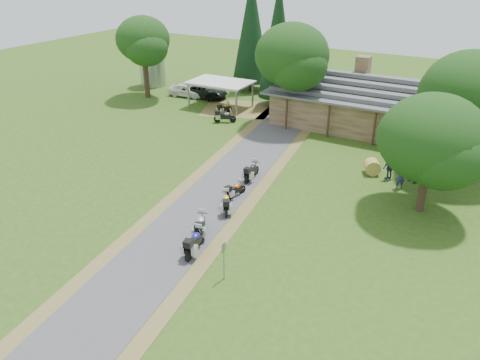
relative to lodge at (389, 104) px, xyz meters
The scene contains 25 objects.
ground 24.86m from the lodge, 104.04° to the right, with size 120.00×120.00×0.00m, color #2D4F16.
driveway 21.17m from the lodge, 108.00° to the right, with size 46.00×46.00×0.00m, color #454547.
lodge is the anchor object (origin of this frame).
silo 28.86m from the lodge, behind, with size 3.04×3.04×6.18m, color gray.
carport 16.96m from the lodge, behind, with size 6.30×4.20×2.73m, color silver, non-canonical shape.
car_white_sedan 22.29m from the lodge, behind, with size 5.53×2.34×1.84m, color white.
car_dark_suv 20.49m from the lodge, behind, with size 6.04×2.57×2.31m, color black.
motorcycle_row_a 25.25m from the lodge, 99.40° to the right, with size 2.07×0.68×1.42m, color navy, non-canonical shape.
motorcycle_row_b 23.78m from the lodge, 101.68° to the right, with size 1.98×0.65×1.36m, color #AFB1B7, non-canonical shape.
motorcycle_row_c 20.83m from the lodge, 103.83° to the right, with size 1.92×0.63×1.31m, color gold, non-canonical shape.
motorcycle_row_d 19.10m from the lodge, 106.57° to the right, with size 1.66×0.54×1.14m, color #C95714, non-canonical shape.
motorcycle_row_e 16.44m from the lodge, 110.63° to the right, with size 1.97×0.64×1.35m, color black, non-canonical shape.
motorcycle_carport_a 15.83m from the lodge, 167.97° to the right, with size 1.74×0.57×1.19m, color gold, non-canonical shape.
motorcycle_carport_b 15.09m from the lodge, 158.07° to the right, with size 1.90×0.62×1.30m, color slate, non-canonical shape.
person_a 12.25m from the lodge, 71.83° to the right, with size 0.59×0.43×2.08m, color navy.
person_b 10.96m from the lodge, 66.44° to the right, with size 0.59×0.42×2.07m, color navy.
person_c 10.89m from the lodge, 74.92° to the right, with size 0.61×0.44×2.15m, color navy.
hay_bale 10.41m from the lodge, 81.60° to the right, with size 1.11×1.11×1.02m, color #A7823D.
sign_post 26.15m from the lodge, 93.31° to the right, with size 0.39×0.06×2.16m, color gray, non-canonical shape.
oak_lodge_left 9.33m from the lodge, 158.37° to the right, with size 6.59×6.59×10.55m, color black, non-canonical shape.
oak_lodge_right 10.13m from the lodge, 47.04° to the right, with size 6.47×6.47×10.03m, color black, non-canonical shape.
oak_driveway 15.17m from the lodge, 68.19° to the right, with size 6.29×6.29×7.83m, color black, non-canonical shape.
oak_silo 26.22m from the lodge, behind, with size 5.74×5.74×10.24m, color black, non-canonical shape.
cedar_near 12.89m from the lodge, behind, with size 3.79×3.79×12.75m, color black.
cedar_far 18.72m from the lodge, 161.27° to the left, with size 4.28×4.28×12.99m, color black.
Camera 1 is at (14.49, -18.04, 14.72)m, focal length 35.00 mm.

